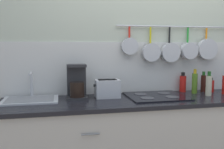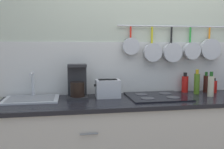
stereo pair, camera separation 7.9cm
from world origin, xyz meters
name	(u,v)px [view 2 (the right image)]	position (x,y,z in m)	size (l,w,h in m)	color
wall_back	(154,56)	(0.00, 0.34, 1.28)	(7.20, 0.16, 2.60)	#B2BCA8
cabinet_base	(164,147)	(0.00, 0.00, 0.44)	(2.91, 0.58, 0.87)	#B7B2A8
countertop	(165,100)	(0.00, 0.00, 0.89)	(2.95, 0.61, 0.03)	black
sink_basin	(31,98)	(-1.20, 0.12, 0.93)	(0.47, 0.34, 0.24)	#B7BABF
coffee_maker	(77,84)	(-0.80, 0.13, 1.04)	(0.19, 0.17, 0.31)	#262628
toaster	(108,88)	(-0.52, 0.13, 0.99)	(0.24, 0.16, 0.17)	#B7BABF
cooktop	(157,96)	(-0.07, 0.05, 0.91)	(0.53, 0.47, 0.01)	black
bottle_sesame_oil	(185,84)	(0.31, 0.25, 1.00)	(0.07, 0.07, 0.20)	red
bottle_olive_oil	(197,83)	(0.38, 0.14, 1.02)	(0.05, 0.05, 0.24)	#4C721E
bottle_dish_soap	(211,86)	(0.45, 0.00, 1.01)	(0.06, 0.06, 0.23)	#BFB799
bottle_hot_sauce	(206,83)	(0.51, 0.20, 1.00)	(0.05, 0.05, 0.21)	#33140F
bottle_cooking_wine	(214,86)	(0.59, 0.17, 0.97)	(0.07, 0.07, 0.15)	red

